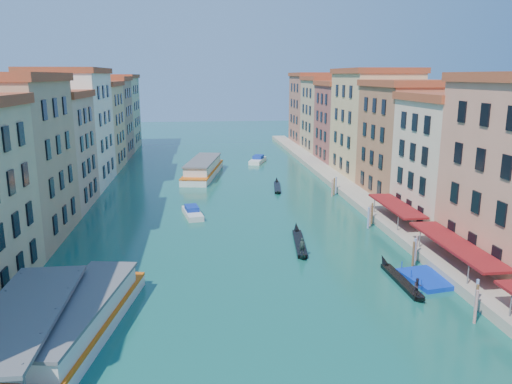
{
  "coord_description": "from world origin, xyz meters",
  "views": [
    {
      "loc": [
        -3.41,
        -21.72,
        19.62
      ],
      "look_at": [
        3.82,
        40.4,
        5.01
      ],
      "focal_mm": 35.0,
      "sensor_mm": 36.0,
      "label": 1
    }
  ],
  "objects_px": {
    "vaporetto_stop": "(25,339)",
    "vaporetto_far": "(203,168)",
    "gondola_fore": "(299,242)",
    "blue_dock": "(427,279)",
    "gondola_right": "(402,280)",
    "vaporetto_near": "(80,320)"
  },
  "relations": [
    {
      "from": "vaporetto_stop",
      "to": "gondola_right",
      "type": "distance_m",
      "value": 33.14
    },
    {
      "from": "vaporetto_far",
      "to": "gondola_fore",
      "type": "xyz_separation_m",
      "value": [
        10.76,
        -44.01,
        -1.07
      ]
    },
    {
      "from": "blue_dock",
      "to": "gondola_right",
      "type": "bearing_deg",
      "value": 178.35
    },
    {
      "from": "vaporetto_near",
      "to": "gondola_right",
      "type": "relative_size",
      "value": 1.89
    },
    {
      "from": "vaporetto_far",
      "to": "gondola_right",
      "type": "relative_size",
      "value": 2.09
    },
    {
      "from": "vaporetto_stop",
      "to": "vaporetto_far",
      "type": "xyz_separation_m",
      "value": [
        13.44,
        65.5,
        0.04
      ]
    },
    {
      "from": "blue_dock",
      "to": "vaporetto_far",
      "type": "bearing_deg",
      "value": 100.96
    },
    {
      "from": "vaporetto_stop",
      "to": "vaporetto_near",
      "type": "height_order",
      "value": "vaporetto_stop"
    },
    {
      "from": "gondola_right",
      "to": "vaporetto_stop",
      "type": "bearing_deg",
      "value": -164.28
    },
    {
      "from": "vaporetto_near",
      "to": "vaporetto_far",
      "type": "xyz_separation_m",
      "value": [
        10.24,
        62.96,
        0.14
      ]
    },
    {
      "from": "gondola_fore",
      "to": "vaporetto_near",
      "type": "bearing_deg",
      "value": -130.95
    },
    {
      "from": "gondola_fore",
      "to": "blue_dock",
      "type": "height_order",
      "value": "gondola_fore"
    },
    {
      "from": "vaporetto_far",
      "to": "gondola_fore",
      "type": "relative_size",
      "value": 1.88
    },
    {
      "from": "vaporetto_near",
      "to": "gondola_right",
      "type": "xyz_separation_m",
      "value": [
        28.6,
        6.71,
        -0.92
      ]
    },
    {
      "from": "vaporetto_stop",
      "to": "gondola_right",
      "type": "relative_size",
      "value": 1.52
    },
    {
      "from": "gondola_fore",
      "to": "blue_dock",
      "type": "distance_m",
      "value": 15.7
    },
    {
      "from": "vaporetto_far",
      "to": "gondola_right",
      "type": "height_order",
      "value": "vaporetto_far"
    },
    {
      "from": "gondola_fore",
      "to": "gondola_right",
      "type": "bearing_deg",
      "value": -51.12
    },
    {
      "from": "vaporetto_near",
      "to": "gondola_right",
      "type": "height_order",
      "value": "vaporetto_near"
    },
    {
      "from": "vaporetto_stop",
      "to": "gondola_fore",
      "type": "bearing_deg",
      "value": 41.6
    },
    {
      "from": "vaporetto_far",
      "to": "blue_dock",
      "type": "distance_m",
      "value": 59.71
    },
    {
      "from": "gondola_fore",
      "to": "vaporetto_stop",
      "type": "bearing_deg",
      "value": -131.4
    }
  ]
}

